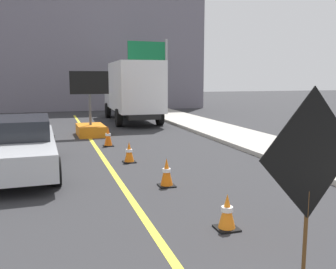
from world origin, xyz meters
The scene contains 11 objects.
lane_center_stripe centered at (0.00, 6.00, 0.00)m, with size 0.14×36.00×0.01m, color yellow.
roadwork_sign centered at (1.50, 2.81, 1.47)m, with size 1.61×0.33×2.33m.
arrow_board_trailer centered at (0.12, 15.05, 0.48)m, with size 1.60×1.82×2.70m.
box_truck centered at (2.88, 19.44, 1.77)m, with size 2.55×7.02×3.24m.
pickup_car centered at (-2.35, 9.46, 0.70)m, with size 2.11×5.21×1.38m.
highway_guide_sign centered at (5.40, 23.68, 3.42)m, with size 2.78×0.33×5.00m.
far_building_block centered at (2.08, 30.54, 4.65)m, with size 16.66×6.70×9.29m, color slate.
traffic_cone_near_sign centered at (1.16, 4.31, 0.29)m, with size 0.36×0.36×0.59m.
traffic_cone_mid_lane centered at (0.96, 6.91, 0.32)m, with size 0.36×0.36×0.65m.
traffic_cone_far_lane centered at (0.64, 9.54, 0.30)m, with size 0.36×0.36×0.61m.
traffic_cone_curbside centered at (0.45, 12.32, 0.36)m, with size 0.36×0.36×0.73m.
Camera 1 is at (-1.47, -0.88, 2.42)m, focal length 39.95 mm.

